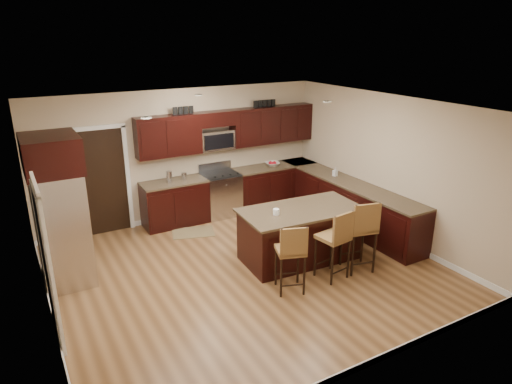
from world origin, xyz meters
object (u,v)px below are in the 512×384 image
range (221,194)px  stool_left (292,251)px  stool_right (362,228)px  island (300,236)px  stool_mid (336,237)px  refrigerator (59,210)px

range → stool_left: bearing=-97.2°
range → stool_right: 3.50m
island → stool_right: 1.09m
island → range: bearing=100.9°
stool_left → stool_right: 1.35m
stool_mid → refrigerator: bearing=143.1°
range → stool_right: size_ratio=0.90×
stool_left → stool_mid: size_ratio=0.96×
stool_mid → stool_right: size_ratio=0.94×
stool_left → refrigerator: size_ratio=0.47×
range → refrigerator: (-3.30, -1.32, 0.73)m
stool_left → stool_mid: (0.83, -0.01, 0.03)m
island → refrigerator: 3.89m
island → refrigerator: (-3.62, 1.19, 0.78)m
range → stool_left: range is taller
range → stool_mid: size_ratio=0.96×
range → stool_right: bearing=-74.7°
range → refrigerator: bearing=-158.1°
stool_mid → refrigerator: (-3.71, 2.04, 0.48)m
island → stool_left: bearing=-128.2°
refrigerator → stool_left: bearing=-35.3°
island → stool_left: 1.16m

